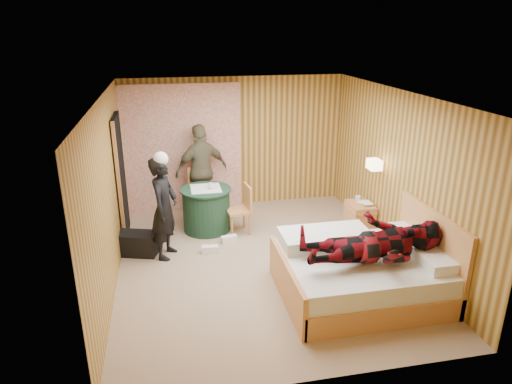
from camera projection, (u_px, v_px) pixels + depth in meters
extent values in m
cube|color=tan|center=(262.00, 262.00, 6.90)|extent=(4.20, 5.00, 0.01)
cube|color=white|center=(262.00, 95.00, 6.04)|extent=(4.20, 5.00, 0.01)
cube|color=tan|center=(235.00, 143.00, 8.77)|extent=(4.20, 0.02, 2.50)
cube|color=tan|center=(108.00, 194.00, 6.08)|extent=(0.02, 5.00, 2.50)
cube|color=tan|center=(398.00, 175.00, 6.86)|extent=(0.02, 5.00, 2.50)
cube|color=beige|center=(183.00, 149.00, 8.54)|extent=(2.20, 0.08, 2.40)
cube|color=black|center=(121.00, 178.00, 7.46)|extent=(0.06, 0.90, 2.05)
cylinder|color=gold|center=(379.00, 164.00, 7.24)|extent=(0.18, 0.04, 0.04)
cube|color=#FFE4B2|center=(374.00, 164.00, 7.22)|extent=(0.18, 0.24, 0.16)
cube|color=#E6A35E|center=(360.00, 284.00, 6.03)|extent=(2.03, 1.62, 0.30)
cube|color=white|center=(362.00, 266.00, 5.93)|extent=(1.97, 1.56, 0.25)
cube|color=#E6A35E|center=(286.00, 284.00, 5.79)|extent=(0.06, 1.62, 0.57)
cube|color=#E6A35E|center=(430.00, 250.00, 6.07)|extent=(0.06, 1.62, 1.12)
cube|color=white|center=(436.00, 260.00, 5.66)|extent=(0.39, 0.56, 0.14)
cube|color=white|center=(405.00, 234.00, 6.37)|extent=(0.39, 0.56, 0.14)
cube|color=white|center=(325.00, 238.00, 6.21)|extent=(1.22, 0.61, 0.18)
cube|color=#E6A35E|center=(359.00, 218.00, 7.84)|extent=(0.38, 0.52, 0.52)
cube|color=#E6A35E|center=(360.00, 209.00, 7.78)|extent=(0.40, 0.54, 0.03)
cylinder|color=#1B3C26|center=(207.00, 210.00, 7.89)|extent=(0.81, 0.81, 0.74)
cylinder|color=#1B3C26|center=(206.00, 190.00, 7.76)|extent=(0.87, 0.87, 0.03)
cube|color=white|center=(206.00, 188.00, 7.75)|extent=(0.66, 0.66, 0.01)
cube|color=#E6A35E|center=(203.00, 194.00, 8.42)|extent=(0.55, 0.55, 0.05)
cube|color=#E6A35E|center=(198.00, 178.00, 8.48)|extent=(0.40, 0.20, 0.46)
cylinder|color=#E6A35E|center=(200.00, 210.00, 8.28)|extent=(0.04, 0.04, 0.43)
cylinder|color=#E6A35E|center=(207.00, 201.00, 8.72)|extent=(0.04, 0.04, 0.43)
cube|color=#E6A35E|center=(238.00, 211.00, 7.75)|extent=(0.43, 0.43, 0.05)
cube|color=#E6A35E|center=(248.00, 197.00, 7.72)|extent=(0.08, 0.39, 0.42)
cylinder|color=#E6A35E|center=(227.00, 220.00, 7.92)|extent=(0.04, 0.04, 0.39)
cylinder|color=#E6A35E|center=(250.00, 224.00, 7.73)|extent=(0.04, 0.04, 0.39)
cube|color=black|center=(137.00, 243.00, 7.10)|extent=(0.70, 0.50, 0.35)
cube|color=white|center=(210.00, 249.00, 7.17)|extent=(0.27, 0.13, 0.12)
cube|color=white|center=(229.00, 239.00, 7.52)|extent=(0.27, 0.16, 0.11)
imported|color=black|center=(164.00, 208.00, 6.84)|extent=(0.56, 0.68, 1.59)
imported|color=brown|center=(202.00, 170.00, 8.39)|extent=(1.09, 0.72, 1.72)
imported|color=maroon|center=(376.00, 233.00, 5.57)|extent=(0.86, 0.67, 1.77)
imported|color=white|center=(362.00, 204.00, 7.70)|extent=(0.26, 0.28, 0.02)
imported|color=white|center=(362.00, 203.00, 7.69)|extent=(0.17, 0.23, 0.02)
imported|color=white|center=(358.00, 198.00, 7.85)|extent=(0.10, 0.10, 0.09)
imported|color=white|center=(212.00, 186.00, 7.71)|extent=(0.16, 0.16, 0.10)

